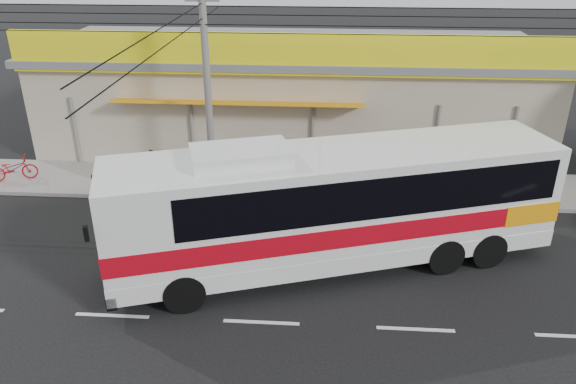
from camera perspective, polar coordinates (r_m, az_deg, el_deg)
name	(u,v)px	position (r m, az deg, el deg)	size (l,w,h in m)	color
ground	(271,269)	(17.12, -1.77, -7.87)	(120.00, 120.00, 0.00)	black
sidewalk	(285,184)	(22.31, -0.27, 0.79)	(30.00, 3.20, 0.15)	slate
lane_markings	(261,322)	(15.11, -2.73, -13.09)	(50.00, 0.12, 0.01)	silver
storefront_building	(294,92)	(26.75, 0.61, 10.12)	(22.60, 9.20, 5.70)	#A69B85
coach_bus	(342,200)	(16.44, 5.53, -0.78)	(13.36, 6.70, 4.05)	silver
motorbike_red	(13,169)	(24.87, -26.17, 2.13)	(0.64, 1.85, 0.97)	maroon
motorbike_dark	(157,162)	(23.61, -13.16, 3.00)	(0.45, 1.60, 0.96)	black
utility_pole	(203,18)	(20.27, -8.62, 17.07)	(34.00, 14.00, 7.91)	#5C5C5A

